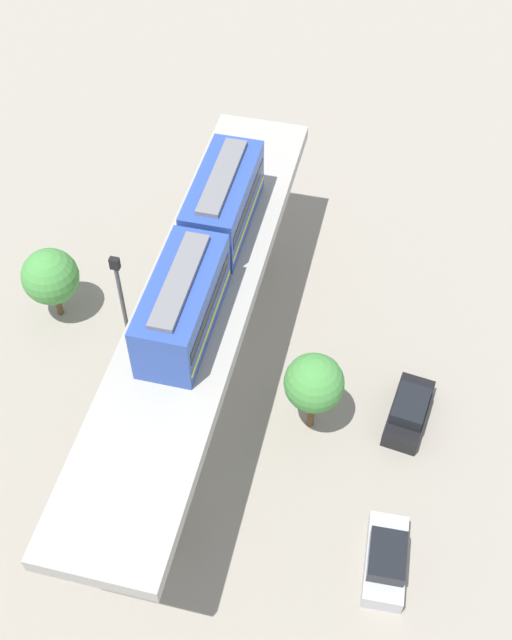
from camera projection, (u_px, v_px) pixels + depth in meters
ground_plane at (205, 383)px, 42.42m from camera, size 120.00×120.00×0.00m
viaduct at (199, 319)px, 38.24m from camera, size 5.20×28.00×7.20m
train at (204, 250)px, 36.65m from camera, size 2.64×13.55×3.24m
parked_car_black at (409, 411)px, 40.40m from camera, size 2.34×4.40×1.76m
parked_car_silver at (386, 560)px, 35.32m from camera, size 2.02×4.29×1.76m
tree_near_viaduct at (50, 277)px, 43.29m from camera, size 3.18×3.18×4.67m
tree_mid_lot at (314, 383)px, 38.01m from camera, size 2.98×2.98×5.14m
signal_post at (126, 322)px, 38.16m from camera, size 0.44×0.28×9.80m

